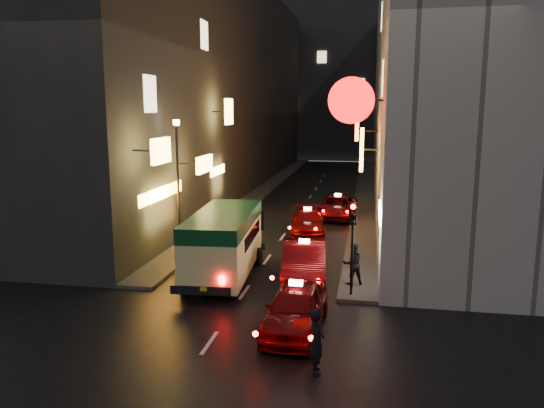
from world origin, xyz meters
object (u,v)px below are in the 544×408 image
Objects in this scene: taxi_near at (296,304)px; lamp_post at (178,177)px; pedestrian_crossing at (317,337)px; minibus at (224,237)px; traffic_light at (353,228)px.

taxi_near is 10.47m from lamp_post.
minibus is at bearing 16.24° from pedestrian_crossing.
minibus is 1.20× the size of taxi_near.
minibus is 1.05× the size of lamp_post.
pedestrian_crossing is (4.50, -7.26, -0.74)m from minibus.
pedestrian_crossing is at bearing -70.69° from taxi_near.
minibus is 5.52m from traffic_light.
minibus is 5.95m from taxi_near.
traffic_light is at bearing -16.82° from minibus.
taxi_near is 2.72× the size of pedestrian_crossing.
traffic_light reaches higher than taxi_near.
lamp_post is (-7.50, 10.22, 2.72)m from pedestrian_crossing.
taxi_near is 0.87× the size of lamp_post.
pedestrian_crossing is 0.32× the size of lamp_post.
traffic_light reaches higher than pedestrian_crossing.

